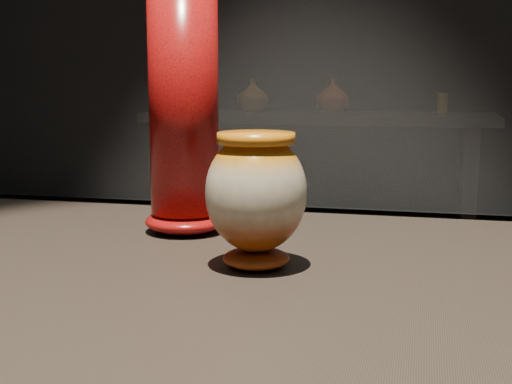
# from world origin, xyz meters

# --- Properties ---
(main_vase) EXTENTS (0.14, 0.14, 0.16)m
(main_vase) POSITION_xyz_m (-0.12, 0.05, 0.99)
(main_vase) COLOR #7D310B
(main_vase) RESTS_ON display_plinth
(tall_vase) EXTENTS (0.15, 0.15, 0.37)m
(tall_vase) POSITION_xyz_m (-0.27, 0.22, 1.08)
(tall_vase) COLOR red
(tall_vase) RESTS_ON display_plinth
(back_shelf) EXTENTS (2.00, 0.60, 0.90)m
(back_shelf) POSITION_xyz_m (-0.54, 3.38, 0.64)
(back_shelf) COLOR black
(back_shelf) RESTS_ON ground
(back_vase_left) EXTENTS (0.23, 0.23, 0.19)m
(back_vase_left) POSITION_xyz_m (-0.94, 3.41, 1.00)
(back_vase_left) COLOR #A06917
(back_vase_left) RESTS_ON back_shelf
(back_vase_mid) EXTENTS (0.20, 0.20, 0.20)m
(back_vase_mid) POSITION_xyz_m (-0.46, 3.41, 1.00)
(back_vase_mid) COLOR #7D310B
(back_vase_mid) RESTS_ON back_shelf
(back_vase_right) EXTENTS (0.06, 0.06, 0.11)m
(back_vase_right) POSITION_xyz_m (0.15, 3.41, 0.96)
(back_vase_right) COLOR #A06917
(back_vase_right) RESTS_ON back_shelf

